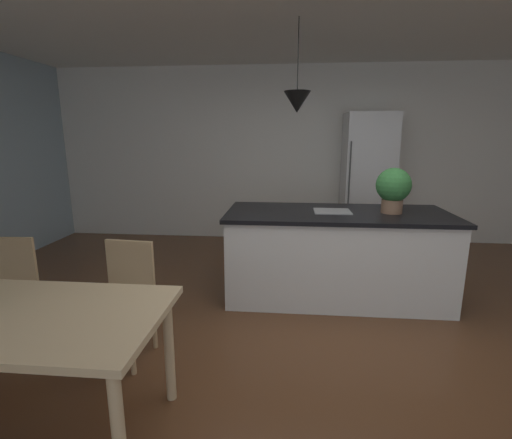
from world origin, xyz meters
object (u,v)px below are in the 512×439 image
object	(u,v)px
chair_far_left	(4,292)
kitchen_island	(336,254)
chair_far_right	(123,296)
potted_plant_on_island	(393,188)
refrigerator	(367,182)

from	to	relation	value
chair_far_left	kitchen_island	size ratio (longest dim) A/B	0.39
chair_far_right	chair_far_left	xyz separation A→B (m)	(-0.95, 0.00, 0.00)
chair_far_left	potted_plant_on_island	distance (m)	3.47
refrigerator	potted_plant_on_island	bearing A→B (deg)	-93.84
chair_far_right	chair_far_left	distance (m)	0.95
chair_far_left	refrigerator	bearing A→B (deg)	43.20
chair_far_left	kitchen_island	world-z (taller)	kitchen_island
chair_far_left	potted_plant_on_island	size ratio (longest dim) A/B	1.96
kitchen_island	chair_far_right	bearing A→B (deg)	-144.14
chair_far_left	refrigerator	world-z (taller)	refrigerator
chair_far_left	potted_plant_on_island	world-z (taller)	potted_plant_on_island
refrigerator	potted_plant_on_island	distance (m)	1.88
kitchen_island	refrigerator	size ratio (longest dim) A/B	1.12
chair_far_left	kitchen_island	bearing A→B (deg)	24.87
chair_far_right	potted_plant_on_island	xyz separation A→B (m)	(2.22, 1.23, 0.68)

